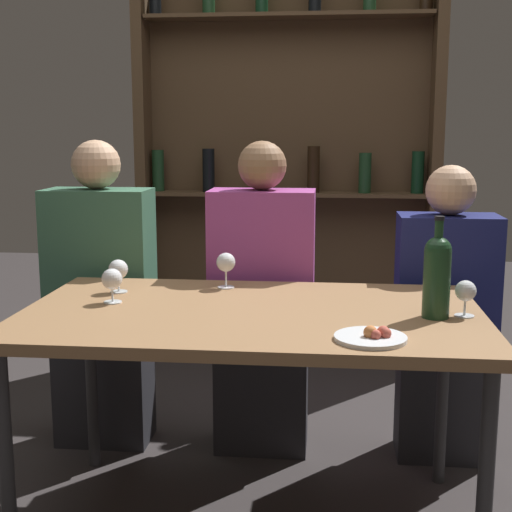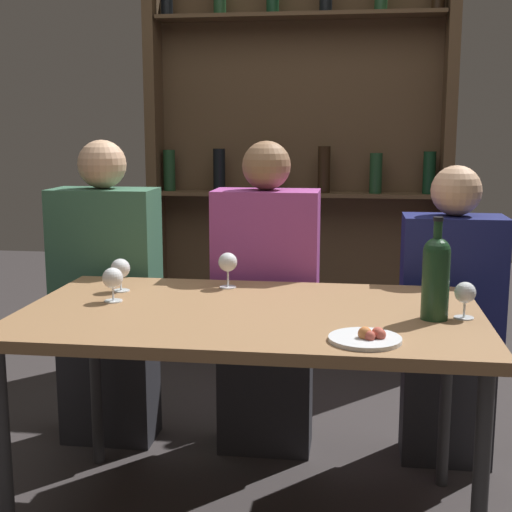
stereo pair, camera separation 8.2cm
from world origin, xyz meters
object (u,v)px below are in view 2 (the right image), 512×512
object	(u,v)px
wine_glass_3	(465,294)
wine_bottle	(436,274)
wine_glass_2	(113,279)
wine_glass_0	(228,263)
seated_person_right	(450,326)
seated_person_center	(266,309)
seated_person_left	(107,303)
food_plate_0	(367,338)
wine_glass_1	(120,269)

from	to	relation	value
wine_glass_3	wine_bottle	bearing A→B (deg)	-167.00
wine_bottle	wine_glass_2	size ratio (longest dim) A/B	2.70
wine_glass_0	seated_person_right	xyz separation A→B (m)	(0.82, 0.29, -0.28)
wine_bottle	seated_person_center	size ratio (longest dim) A/B	0.25
wine_glass_3	seated_person_center	bearing A→B (deg)	137.99
seated_person_left	wine_glass_3	bearing A→B (deg)	-24.46
wine_glass_0	wine_glass_3	xyz separation A→B (m)	(0.78, -0.32, -0.01)
wine_bottle	wine_glass_0	world-z (taller)	wine_bottle
food_plate_0	seated_person_right	distance (m)	0.98
wine_glass_2	seated_person_right	bearing A→B (deg)	25.42
wine_glass_0	wine_glass_1	xyz separation A→B (m)	(-0.36, -0.11, -0.01)
wine_glass_2	wine_glass_3	size ratio (longest dim) A/B	1.02
wine_glass_0	seated_person_center	world-z (taller)	seated_person_center
wine_glass_3	seated_person_center	distance (m)	0.94
food_plate_0	seated_person_left	world-z (taller)	seated_person_left
wine_bottle	wine_glass_1	bearing A→B (deg)	167.70
seated_person_right	seated_person_left	bearing A→B (deg)	180.00
wine_glass_2	seated_person_center	size ratio (longest dim) A/B	0.09
food_plate_0	seated_person_center	xyz separation A→B (m)	(-0.39, 0.89, -0.16)
wine_glass_0	seated_person_left	world-z (taller)	seated_person_left
wine_bottle	seated_person_center	xyz separation A→B (m)	(-0.59, 0.63, -0.29)
wine_bottle	seated_person_center	distance (m)	0.91
wine_glass_2	seated_person_center	distance (m)	0.74
wine_glass_0	seated_person_right	world-z (taller)	seated_person_right
wine_glass_0	seated_person_center	distance (m)	0.39
wine_bottle	seated_person_center	bearing A→B (deg)	132.94
wine_glass_2	seated_person_left	size ratio (longest dim) A/B	0.09
wine_glass_2	seated_person_left	world-z (taller)	seated_person_left
wine_glass_0	wine_glass_2	bearing A→B (deg)	-142.69
wine_bottle	wine_glass_0	size ratio (longest dim) A/B	2.42
wine_bottle	seated_person_left	xyz separation A→B (m)	(-1.25, 0.63, -0.29)
wine_bottle	food_plate_0	xyz separation A→B (m)	(-0.20, -0.26, -0.13)
wine_glass_0	seated_person_left	bearing A→B (deg)	152.42
wine_glass_2	wine_glass_3	world-z (taller)	wine_glass_2
wine_glass_0	wine_glass_2	distance (m)	0.43
seated_person_center	wine_glass_3	bearing A→B (deg)	-42.01
wine_glass_2	wine_bottle	bearing A→B (deg)	-4.41
wine_bottle	wine_glass_0	distance (m)	0.77
seated_person_right	wine_glass_0	bearing A→B (deg)	-160.35
wine_glass_3	food_plate_0	world-z (taller)	wine_glass_3
wine_glass_1	food_plate_0	xyz separation A→B (m)	(0.85, -0.49, -0.07)
wine_glass_3	seated_person_center	size ratio (longest dim) A/B	0.09
wine_glass_0	wine_glass_2	world-z (taller)	wine_glass_0
wine_glass_0	wine_glass_3	distance (m)	0.84
seated_person_left	seated_person_right	distance (m)	1.39
wine_bottle	wine_glass_3	distance (m)	0.11
seated_person_left	seated_person_center	size ratio (longest dim) A/B	1.00
wine_glass_1	seated_person_right	distance (m)	1.28
seated_person_right	seated_person_center	bearing A→B (deg)	-180.00
wine_glass_2	seated_person_center	xyz separation A→B (m)	(0.44, 0.55, -0.23)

